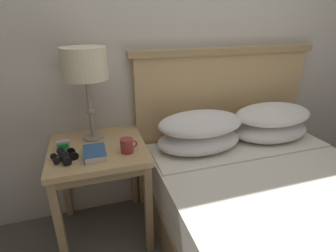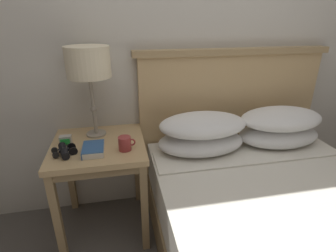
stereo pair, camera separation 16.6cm
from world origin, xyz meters
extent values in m
cube|color=beige|center=(0.00, 0.94, 1.30)|extent=(8.00, 0.06, 2.60)
cube|color=tan|center=(-0.66, 0.63, 0.66)|extent=(0.58, 0.58, 0.04)
cube|color=#917650|center=(-0.66, 0.63, 0.61)|extent=(0.55, 0.55, 0.05)
cube|color=#A4865B|center=(-0.92, 0.38, 0.32)|extent=(0.04, 0.04, 0.64)
cube|color=#A4865B|center=(-0.41, 0.38, 0.32)|extent=(0.04, 0.04, 0.64)
cube|color=#A4865B|center=(-0.92, 0.89, 0.32)|extent=(0.04, 0.04, 0.64)
cube|color=#A4865B|center=(-0.41, 0.89, 0.32)|extent=(0.04, 0.04, 0.64)
cube|color=silver|center=(0.33, -0.09, 0.40)|extent=(1.30, 1.82, 0.27)
cube|color=white|center=(0.33, 0.52, 0.55)|extent=(1.28, 0.28, 0.01)
cube|color=tan|center=(0.33, 0.87, 0.58)|extent=(1.40, 0.06, 1.16)
cube|color=#A4865B|center=(0.33, 0.87, 1.19)|extent=(1.46, 0.10, 0.04)
ellipsoid|color=white|center=(0.02, 0.63, 0.62)|extent=(0.60, 0.36, 0.15)
ellipsoid|color=white|center=(0.62, 0.63, 0.62)|extent=(0.60, 0.36, 0.15)
ellipsoid|color=white|center=(0.03, 0.63, 0.74)|extent=(0.60, 0.36, 0.15)
ellipsoid|color=white|center=(0.62, 0.63, 0.74)|extent=(0.60, 0.36, 0.15)
cylinder|color=gray|center=(-0.68, 0.77, 0.68)|extent=(0.13, 0.13, 0.01)
cylinder|color=gray|center=(-0.68, 0.77, 0.88)|extent=(0.02, 0.02, 0.38)
sphere|color=gray|center=(-0.68, 0.77, 0.86)|extent=(0.04, 0.04, 0.04)
cylinder|color=beige|center=(-0.68, 0.77, 1.16)|extent=(0.27, 0.27, 0.19)
cube|color=silver|center=(-0.68, 0.51, 0.69)|extent=(0.12, 0.17, 0.04)
cube|color=#2D568E|center=(-0.68, 0.51, 0.71)|extent=(0.12, 0.18, 0.00)
cube|color=#2D568E|center=(-0.74, 0.51, 0.69)|extent=(0.01, 0.18, 0.04)
cylinder|color=black|center=(-0.84, 0.49, 0.70)|extent=(0.07, 0.10, 0.04)
cylinder|color=black|center=(-0.80, 0.50, 0.70)|extent=(0.05, 0.02, 0.05)
cylinder|color=black|center=(-0.89, 0.48, 0.70)|extent=(0.04, 0.02, 0.04)
cylinder|color=black|center=(-0.86, 0.55, 0.70)|extent=(0.07, 0.10, 0.04)
cylinder|color=black|center=(-0.81, 0.56, 0.70)|extent=(0.05, 0.02, 0.05)
cylinder|color=black|center=(-0.90, 0.54, 0.70)|extent=(0.04, 0.02, 0.04)
cube|color=black|center=(-0.85, 0.52, 0.70)|extent=(0.07, 0.05, 0.01)
cylinder|color=black|center=(-0.85, 0.52, 0.71)|extent=(0.02, 0.02, 0.02)
cylinder|color=#993333|center=(-0.50, 0.51, 0.72)|extent=(0.08, 0.08, 0.08)
torus|color=#993333|center=(-0.46, 0.51, 0.72)|extent=(0.05, 0.01, 0.05)
cube|color=#B7B2A8|center=(-0.86, 0.65, 0.70)|extent=(0.07, 0.04, 0.06)
cube|color=green|center=(-0.86, 0.62, 0.70)|extent=(0.06, 0.00, 0.04)
camera|label=1|loc=(-0.68, -0.88, 1.42)|focal=28.00mm
camera|label=2|loc=(-0.52, -0.92, 1.42)|focal=28.00mm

